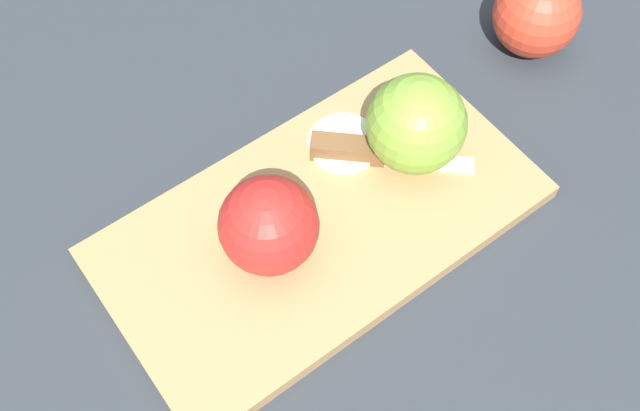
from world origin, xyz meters
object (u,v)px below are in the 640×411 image
at_px(knife, 358,151).
at_px(apple_half_left, 269,225).
at_px(apple_whole, 537,14).
at_px(apple_half_right, 417,124).

bearing_deg(knife, apple_half_left, -122.05).
bearing_deg(knife, apple_whole, 46.72).
relative_size(apple_half_left, apple_half_right, 0.93).
distance_m(apple_half_left, knife, 0.13).
bearing_deg(apple_whole, knife, 171.77).
bearing_deg(apple_half_right, apple_half_left, -165.52).
xyz_separation_m(apple_half_left, apple_whole, (0.36, -0.03, -0.01)).
relative_size(apple_half_right, knife, 0.67).
height_order(knife, apple_whole, apple_whole).
bearing_deg(apple_half_left, knife, -37.29).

